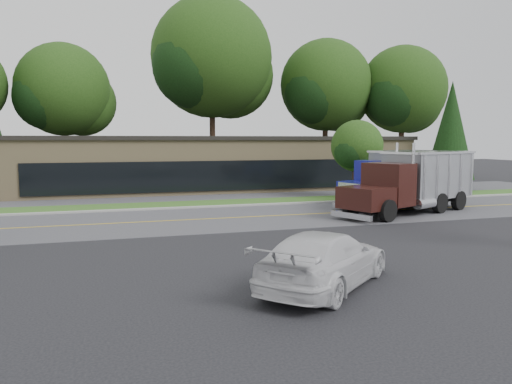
# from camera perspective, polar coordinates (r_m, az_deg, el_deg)

# --- Properties ---
(ground) EXTENTS (140.00, 140.00, 0.00)m
(ground) POSITION_cam_1_polar(r_m,az_deg,el_deg) (17.61, 5.94, -7.31)
(ground) COLOR #2B2B30
(ground) RESTS_ON ground
(road) EXTENTS (60.00, 8.00, 0.02)m
(road) POSITION_cam_1_polar(r_m,az_deg,el_deg) (25.97, -1.88, -2.95)
(road) COLOR slate
(road) RESTS_ON ground
(center_line) EXTENTS (60.00, 0.12, 0.01)m
(center_line) POSITION_cam_1_polar(r_m,az_deg,el_deg) (25.97, -1.88, -2.95)
(center_line) COLOR gold
(center_line) RESTS_ON ground
(curb) EXTENTS (60.00, 0.30, 0.12)m
(curb) POSITION_cam_1_polar(r_m,az_deg,el_deg) (30.00, -4.00, -1.75)
(curb) COLOR #9E9E99
(curb) RESTS_ON ground
(grass_verge) EXTENTS (60.00, 3.40, 0.03)m
(grass_verge) POSITION_cam_1_polar(r_m,az_deg,el_deg) (31.74, -4.74, -1.32)
(grass_verge) COLOR #375C1F
(grass_verge) RESTS_ON ground
(far_parking) EXTENTS (60.00, 7.00, 0.02)m
(far_parking) POSITION_cam_1_polar(r_m,az_deg,el_deg) (36.61, -6.43, -0.36)
(far_parking) COLOR slate
(far_parking) RESTS_ON ground
(strip_mall) EXTENTS (32.00, 12.00, 4.00)m
(strip_mall) POSITION_cam_1_polar(r_m,az_deg,el_deg) (42.71, -5.32, 3.25)
(strip_mall) COLOR tan
(strip_mall) RESTS_ON ground
(tree_far_b) EXTENTS (9.02, 8.49, 12.86)m
(tree_far_b) POSITION_cam_1_polar(r_m,az_deg,el_deg) (50.13, -21.02, 10.39)
(tree_far_b) COLOR #382619
(tree_far_b) RESTS_ON ground
(tree_far_c) EXTENTS (12.77, 12.02, 18.22)m
(tree_far_c) POSITION_cam_1_polar(r_m,az_deg,el_deg) (51.65, -4.89, 14.45)
(tree_far_c) COLOR #382619
(tree_far_c) RESTS_ON ground
(tree_far_d) EXTENTS (10.18, 9.58, 14.52)m
(tree_far_d) POSITION_cam_1_polar(r_m,az_deg,el_deg) (54.23, 8.08, 11.49)
(tree_far_d) COLOR #382619
(tree_far_d) RESTS_ON ground
(tree_far_e) EXTENTS (9.76, 9.19, 13.93)m
(tree_far_e) POSITION_cam_1_polar(r_m,az_deg,el_deg) (56.35, 16.47, 10.71)
(tree_far_e) COLOR #382619
(tree_far_e) RESTS_ON ground
(evergreen_right) EXTENTS (3.82, 3.82, 8.68)m
(evergreen_right) POSITION_cam_1_polar(r_m,az_deg,el_deg) (43.07, 21.38, 6.57)
(evergreen_right) COLOR #382619
(evergreen_right) RESTS_ON ground
(tree_verge) EXTENTS (3.78, 3.55, 5.39)m
(tree_verge) POSITION_cam_1_polar(r_m,az_deg,el_deg) (35.09, 11.51, 4.88)
(tree_verge) COLOR #382619
(tree_verge) RESTS_ON ground
(dump_truck_blue) EXTENTS (7.38, 4.73, 3.36)m
(dump_truck_blue) POSITION_cam_1_polar(r_m,az_deg,el_deg) (31.25, 15.66, 1.67)
(dump_truck_blue) COLOR black
(dump_truck_blue) RESTS_ON ground
(dump_truck_maroon) EXTENTS (9.57, 5.74, 3.36)m
(dump_truck_maroon) POSITION_cam_1_polar(r_m,az_deg,el_deg) (29.08, 17.71, 1.32)
(dump_truck_maroon) COLOR black
(dump_truck_maroon) RESTS_ON ground
(rally_car) EXTENTS (5.45, 5.20, 1.56)m
(rally_car) POSITION_cam_1_polar(r_m,az_deg,el_deg) (13.93, 7.83, -7.63)
(rally_car) COLOR silver
(rally_car) RESTS_ON ground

